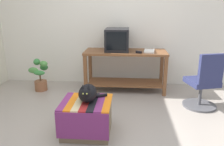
{
  "coord_description": "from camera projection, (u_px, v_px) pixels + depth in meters",
  "views": [
    {
      "loc": [
        0.26,
        -2.49,
        1.55
      ],
      "look_at": [
        -0.0,
        0.85,
        0.55
      ],
      "focal_mm": 36.42,
      "sensor_mm": 36.0,
      "label": 1
    }
  ],
  "objects": [
    {
      "name": "ground_plane",
      "position": [
        107.0,
        134.0,
        2.84
      ],
      "size": [
        14.0,
        14.0,
        0.0
      ],
      "primitive_type": "plane",
      "color": "#9E9389"
    },
    {
      "name": "back_wall",
      "position": [
        117.0,
        19.0,
        4.43
      ],
      "size": [
        8.0,
        0.1,
        2.6
      ],
      "primitive_type": "cube",
      "color": "silver",
      "rests_on": "ground_plane"
    },
    {
      "name": "desk",
      "position": [
        125.0,
        64.0,
        4.21
      ],
      "size": [
        1.49,
        0.59,
        0.75
      ],
      "rotation": [
        0.0,
        0.0,
        -0.0
      ],
      "color": "brown",
      "rests_on": "ground_plane"
    },
    {
      "name": "tv_monitor",
      "position": [
        117.0,
        40.0,
        4.14
      ],
      "size": [
        0.42,
        0.52,
        0.4
      ],
      "rotation": [
        0.0,
        0.0,
        -0.0
      ],
      "color": "black",
      "rests_on": "desk"
    },
    {
      "name": "keyboard",
      "position": [
        117.0,
        52.0,
        4.03
      ],
      "size": [
        0.41,
        0.17,
        0.02
      ],
      "primitive_type": "cube",
      "rotation": [
        0.0,
        0.0,
        -0.06
      ],
      "color": "black",
      "rests_on": "desk"
    },
    {
      "name": "book",
      "position": [
        149.0,
        51.0,
        4.06
      ],
      "size": [
        0.21,
        0.31,
        0.03
      ],
      "primitive_type": "cube",
      "rotation": [
        0.0,
        0.0,
        -0.11
      ],
      "color": "white",
      "rests_on": "desk"
    },
    {
      "name": "ottoman_with_blanket",
      "position": [
        87.0,
        117.0,
        2.83
      ],
      "size": [
        0.61,
        0.57,
        0.43
      ],
      "color": "#7A664C",
      "rests_on": "ground_plane"
    },
    {
      "name": "cat",
      "position": [
        88.0,
        93.0,
        2.75
      ],
      "size": [
        0.34,
        0.37,
        0.26
      ],
      "rotation": [
        0.0,
        0.0,
        0.02
      ],
      "color": "black",
      "rests_on": "ottoman_with_blanket"
    },
    {
      "name": "potted_plant",
      "position": [
        40.0,
        76.0,
        4.26
      ],
      "size": [
        0.34,
        0.37,
        0.59
      ],
      "color": "brown",
      "rests_on": "ground_plane"
    },
    {
      "name": "office_chair",
      "position": [
        204.0,
        85.0,
        3.48
      ],
      "size": [
        0.52,
        0.52,
        0.89
      ],
      "rotation": [
        0.0,
        0.0,
        3.41
      ],
      "color": "#4C4C51",
      "rests_on": "ground_plane"
    },
    {
      "name": "stapler",
      "position": [
        139.0,
        52.0,
        3.94
      ],
      "size": [
        0.11,
        0.09,
        0.04
      ],
      "primitive_type": "cube",
      "rotation": [
        0.0,
        0.0,
        0.95
      ],
      "color": "black",
      "rests_on": "desk"
    }
  ]
}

